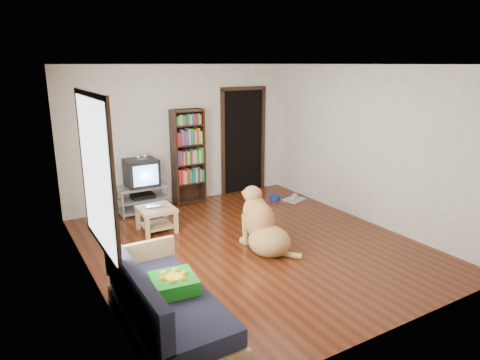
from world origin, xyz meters
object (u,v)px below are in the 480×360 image
tv_stand (143,198)px  crt_tv (141,172)px  green_cushion (174,283)px  grey_rag (295,200)px  coffee_table (156,215)px  dog_bowl (275,197)px  laptop (157,207)px  bookshelf (188,152)px  sofa (165,310)px  dog (263,227)px

tv_stand → crt_tv: crt_tv is taller
green_cushion → grey_rag: green_cushion is taller
tv_stand → coffee_table: (-0.11, -1.00, 0.01)m
dog_bowl → coffee_table: coffee_table is taller
laptop → tv_stand: tv_stand is taller
dog_bowl → bookshelf: bearing=155.4°
coffee_table → green_cushion: bearing=-106.0°
crt_tv → sofa: 3.81m
dog_bowl → coffee_table: size_ratio=0.40×
laptop → crt_tv: crt_tv is taller
sofa → green_cushion: bearing=22.5°
sofa → laptop: bearing=71.6°
dog_bowl → sofa: size_ratio=0.12×
bookshelf → coffee_table: bookshelf is taller
dog_bowl → sofa: (-3.46, -3.02, 0.22)m
dog_bowl → dog: dog is taller
dog_bowl → dog: size_ratio=0.20×
laptop → bookshelf: size_ratio=0.18×
laptop → sofa: sofa is taller
dog_bowl → grey_rag: 0.39m
crt_tv → coffee_table: size_ratio=1.05×
grey_rag → tv_stand: (-2.78, 0.86, 0.25)m
green_cushion → tv_stand: 3.69m
tv_stand → coffee_table: size_ratio=1.64×
dog_bowl → tv_stand: tv_stand is taller
green_cushion → dog: 2.15m
grey_rag → bookshelf: bearing=152.5°
laptop → dog: dog is taller
green_cushion → coffee_table: (0.74, 2.57, -0.21)m
bookshelf → dog: size_ratio=1.62×
grey_rag → coffee_table: bearing=-177.1°
grey_rag → sofa: (-3.76, -2.77, 0.25)m
green_cushion → sofa: bearing=-151.1°
green_cushion → coffee_table: green_cushion is taller
dog_bowl → sofa: bearing=-138.8°
dog_bowl → coffee_table: bearing=-171.3°
tv_stand → coffee_table: 1.01m
dog_bowl → bookshelf: (-1.53, 0.70, 0.96)m
dog_bowl → green_cushion: bearing=-138.3°
tv_stand → bookshelf: bookshelf is taller
grey_rag → sofa: size_ratio=0.22×
laptop → coffee_table: bearing=104.1°
tv_stand → bookshelf: 1.20m
dog → bookshelf: bearing=90.4°
laptop → green_cushion: bearing=-92.1°
dog_bowl → sofa: 4.60m
laptop → tv_stand: 1.05m
bookshelf → sofa: size_ratio=1.00×
laptop → coffee_table: 0.14m
laptop → sofa: 2.74m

